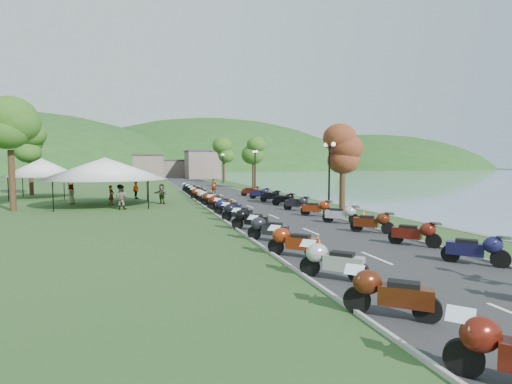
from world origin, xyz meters
TOP-DOWN VIEW (x-y plane):
  - ground at (0.00, 0.00)m, footprint 400.00×400.00m
  - road at (0.00, 40.00)m, footprint 7.00×120.00m
  - hills_backdrop at (0.00, 200.00)m, footprint 360.00×120.00m
  - far_building at (-2.00, 85.00)m, footprint 18.00×16.00m
  - moto_row_left at (-2.80, 15.90)m, footprint 2.60×48.78m
  - moto_row_right at (2.71, 16.87)m, footprint 2.60×31.72m
  - vendor_tent_main at (-11.22, 26.31)m, footprint 6.70×6.70m
  - vendor_tent_side at (-17.94, 35.55)m, footprint 4.77×4.77m
  - tree_park_left at (-17.54, 24.36)m, footprint 3.68×3.68m
  - tree_lakeside at (6.22, 18.22)m, footprint 2.47×2.47m
  - pedestrian_a at (-10.84, 26.74)m, footprint 0.67×0.74m
  - pedestrian_b at (-9.88, 23.13)m, footprint 1.02×0.80m
  - pedestrian_c at (-10.15, 27.43)m, footprint 1.03×1.14m
  - traffic_cone_near at (-1.23, 6.46)m, footprint 0.33×0.33m

SIDE VIEW (x-z plane):
  - ground at x=0.00m, z-range 0.00..0.00m
  - hills_backdrop at x=0.00m, z-range -38.00..38.00m
  - pedestrian_a at x=-10.84m, z-range -0.83..0.83m
  - pedestrian_b at x=-9.88m, z-range -0.92..0.92m
  - pedestrian_c at x=-10.15m, z-range -0.85..0.85m
  - road at x=0.00m, z-range 0.00..0.02m
  - traffic_cone_near at x=-1.23m, z-range 0.00..0.52m
  - moto_row_left at x=-2.80m, z-range 0.00..1.10m
  - moto_row_right at x=2.71m, z-range 0.00..1.10m
  - vendor_tent_main at x=-11.22m, z-range 0.00..4.00m
  - vendor_tent_side at x=-17.94m, z-range 0.00..4.00m
  - far_building at x=-2.00m, z-range 0.00..5.00m
  - tree_lakeside at x=6.22m, z-range 0.00..6.85m
  - tree_park_left at x=-17.54m, z-range 0.00..10.24m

